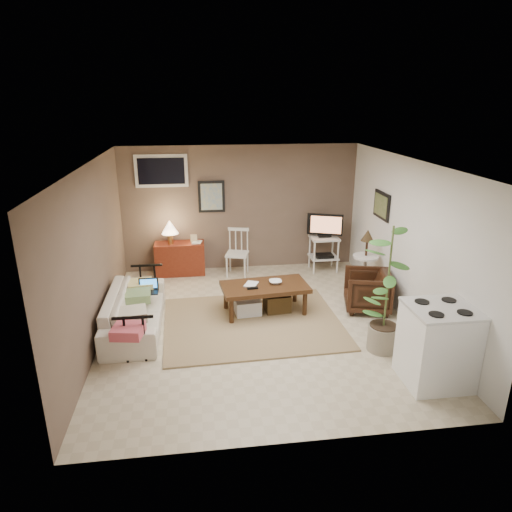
{
  "coord_description": "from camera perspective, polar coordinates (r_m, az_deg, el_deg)",
  "views": [
    {
      "loc": [
        -0.84,
        -6.06,
        3.21
      ],
      "look_at": [
        0.02,
        0.35,
        0.97
      ],
      "focal_mm": 32.0,
      "sensor_mm": 36.0,
      "label": 1
    }
  ],
  "objects": [
    {
      "name": "sofa_pillows",
      "position": [
        6.65,
        -14.88,
        -5.98
      ],
      "size": [
        0.37,
        1.83,
        0.13
      ],
      "primitive_type": null,
      "color": "beige",
      "rests_on": "sofa"
    },
    {
      "name": "tv_stand",
      "position": [
        8.9,
        8.53,
        1.86
      ],
      "size": [
        0.65,
        0.43,
        1.13
      ],
      "color": "silver",
      "rests_on": "floor"
    },
    {
      "name": "book_table",
      "position": [
        7.05,
        -1.3,
        -2.63
      ],
      "size": [
        0.17,
        0.09,
        0.25
      ],
      "primitive_type": "imported",
      "rotation": [
        0.0,
        0.0,
        -0.41
      ],
      "color": "#3E2711",
      "rests_on": "coffee_table"
    },
    {
      "name": "stove",
      "position": [
        5.82,
        21.72,
        -10.28
      ],
      "size": [
        0.75,
        0.7,
        0.98
      ],
      "color": "white",
      "rests_on": "floor"
    },
    {
      "name": "side_table",
      "position": [
        7.91,
        13.59,
        0.17
      ],
      "size": [
        0.43,
        0.43,
        1.15
      ],
      "color": "silver",
      "rests_on": "floor"
    },
    {
      "name": "book_console",
      "position": [
        8.69,
        -7.97,
        2.38
      ],
      "size": [
        0.17,
        0.06,
        0.23
      ],
      "primitive_type": "imported",
      "rotation": [
        0.0,
        0.0,
        -0.21
      ],
      "color": "#3E2711",
      "rests_on": "red_console"
    },
    {
      "name": "art_right",
      "position": [
        7.92,
        15.44,
        6.13
      ],
      "size": [
        0.03,
        0.6,
        0.45
      ],
      "primitive_type": "cube",
      "color": "black"
    },
    {
      "name": "sofa",
      "position": [
        6.89,
        -14.99,
        -5.86
      ],
      "size": [
        0.56,
        1.92,
        0.75
      ],
      "primitive_type": "imported",
      "rotation": [
        0.0,
        0.0,
        1.57
      ],
      "color": "beige",
      "rests_on": "floor"
    },
    {
      "name": "potted_plant",
      "position": [
        6.11,
        16.14,
        -3.56
      ],
      "size": [
        0.44,
        0.44,
        1.76
      ],
      "color": "gray",
      "rests_on": "floor"
    },
    {
      "name": "bowl",
      "position": [
        7.1,
        2.45,
        -2.7
      ],
      "size": [
        0.2,
        0.05,
        0.2
      ],
      "primitive_type": "imported",
      "rotation": [
        0.0,
        0.0,
        0.0
      ],
      "color": "#3E2711",
      "rests_on": "coffee_table"
    },
    {
      "name": "window",
      "position": [
        8.65,
        -11.75,
        10.37
      ],
      "size": [
        0.96,
        0.03,
        0.6
      ],
      "primitive_type": "cube",
      "color": "silver"
    },
    {
      "name": "rug",
      "position": [
        6.94,
        -0.43,
        -8.32
      ],
      "size": [
        2.68,
        2.18,
        0.03
      ],
      "primitive_type": "cube",
      "rotation": [
        0.0,
        0.0,
        0.03
      ],
      "color": "#927655",
      "rests_on": "floor"
    },
    {
      "name": "floor",
      "position": [
        6.91,
        0.26,
        -8.56
      ],
      "size": [
        5.0,
        5.0,
        0.0
      ],
      "primitive_type": "plane",
      "color": "#C1B293",
      "rests_on": "ground"
    },
    {
      "name": "spindle_chair",
      "position": [
        8.65,
        -2.35,
        0.27
      ],
      "size": [
        0.49,
        0.49,
        0.88
      ],
      "color": "silver",
      "rests_on": "floor"
    },
    {
      "name": "coffee_table",
      "position": [
        7.14,
        1.02,
        -5.09
      ],
      "size": [
        1.39,
        0.81,
        0.5
      ],
      "color": "#3E2711",
      "rests_on": "floor"
    },
    {
      "name": "armchair",
      "position": [
        7.45,
        13.76,
        -4.02
      ],
      "size": [
        0.79,
        0.82,
        0.7
      ],
      "primitive_type": "imported",
      "rotation": [
        0.0,
        0.0,
        -1.81
      ],
      "color": "black",
      "rests_on": "floor"
    },
    {
      "name": "art_back",
      "position": [
        8.72,
        -5.58,
        7.4
      ],
      "size": [
        0.5,
        0.03,
        0.6
      ],
      "primitive_type": "cube",
      "color": "black"
    },
    {
      "name": "red_console",
      "position": [
        8.81,
        -9.59,
        0.07
      ],
      "size": [
        0.93,
        0.41,
        1.07
      ],
      "color": "maroon",
      "rests_on": "floor"
    },
    {
      "name": "laptop",
      "position": [
        7.12,
        -13.29,
        -3.89
      ],
      "size": [
        0.3,
        0.22,
        0.2
      ],
      "color": "black",
      "rests_on": "sofa"
    },
    {
      "name": "sofa_end_rails",
      "position": [
        6.9,
        -14.04,
        -6.23
      ],
      "size": [
        0.52,
        1.92,
        0.65
      ],
      "primitive_type": null,
      "color": "black",
      "rests_on": "floor"
    }
  ]
}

